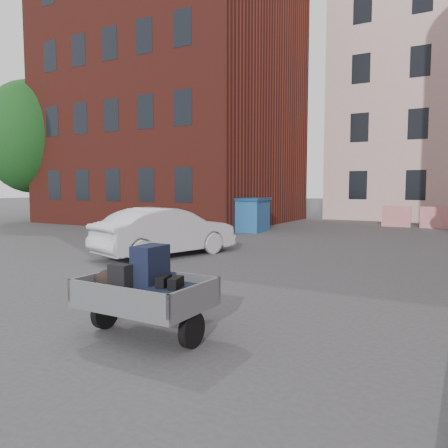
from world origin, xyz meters
The scene contains 8 objects.
ground centered at (0.00, 0.00, 0.00)m, with size 120.00×120.00×0.00m, color #38383A.
building_brick centered at (-9.00, 13.00, 7.00)m, with size 12.00×10.00×14.00m, color #591E16.
far_building centered at (-20.00, 22.00, 4.00)m, with size 6.00×6.00×8.00m, color maroon.
tree centered at (-16.00, 9.00, 5.17)m, with size 5.28×5.28×8.30m.
barriers centered at (4.20, 15.00, 0.50)m, with size 4.70×0.18×1.00m.
trailer centered at (1.96, -2.92, 0.61)m, with size 1.61×1.81×1.20m.
dumpster centered at (-3.75, 9.64, 0.73)m, with size 3.58×2.05×1.44m.
silver_car centered at (-1.82, 2.55, 0.68)m, with size 1.43×4.11×1.36m, color silver.
Camera 1 is at (5.56, -7.21, 1.96)m, focal length 35.00 mm.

